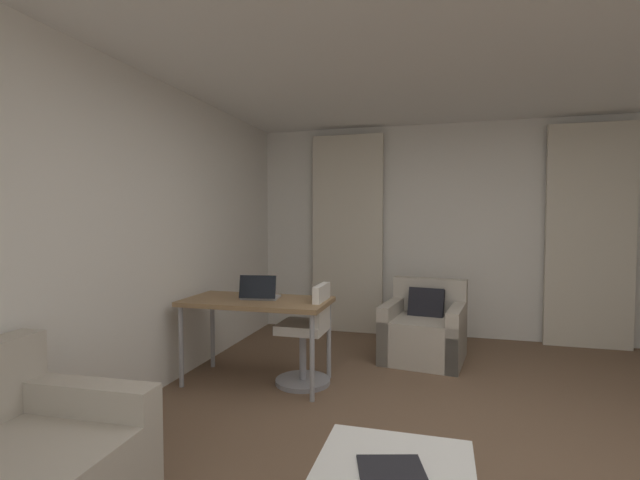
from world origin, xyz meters
TOP-DOWN VIEW (x-y plane):
  - ground_plane at (0.00, 0.00)m, footprint 12.00×12.00m
  - wall_window at (0.00, 3.03)m, footprint 5.12×0.06m
  - wall_left at (-2.53, 0.00)m, footprint 0.06×6.12m
  - ceiling at (0.00, 0.00)m, footprint 5.12×6.12m
  - curtain_left_panel at (-1.38, 2.90)m, footprint 0.90×0.06m
  - curtain_right_panel at (1.38, 2.90)m, footprint 0.90×0.06m
  - armchair at (-0.37, 1.99)m, footprint 0.88×0.89m
  - desk at (-1.77, 0.92)m, footprint 1.27×0.65m
  - desk_chair at (-1.33, 1.00)m, footprint 0.48×0.48m
  - laptop at (-1.75, 0.94)m, footprint 0.35×0.29m
  - magazine_open at (-0.41, -0.79)m, footprint 0.32×0.27m

SIDE VIEW (x-z plane):
  - ground_plane at x=0.00m, z-range 0.00..0.00m
  - armchair at x=-0.37m, z-range -0.12..0.68m
  - magazine_open at x=-0.41m, z-range 0.36..0.37m
  - desk_chair at x=-1.33m, z-range -0.05..0.83m
  - desk at x=-1.77m, z-range 0.30..1.04m
  - laptop at x=-1.75m, z-range 0.68..0.89m
  - curtain_left_panel at x=-1.38m, z-range 0.00..2.50m
  - curtain_right_panel at x=1.38m, z-range 0.00..2.50m
  - wall_window at x=0.00m, z-range 0.00..2.60m
  - wall_left at x=-2.53m, z-range 0.00..2.60m
  - ceiling at x=0.00m, z-range 2.60..2.66m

